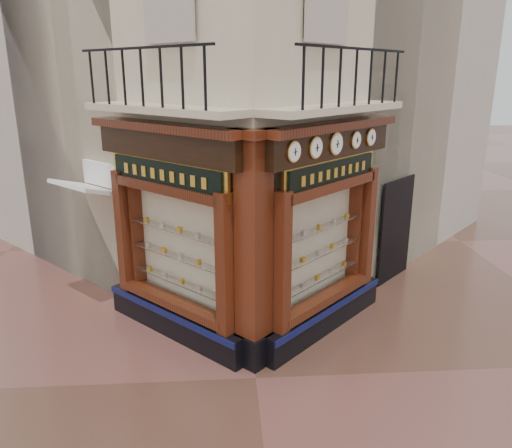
{
  "coord_description": "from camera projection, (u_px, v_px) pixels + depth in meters",
  "views": [
    {
      "loc": [
        -0.48,
        -7.05,
        4.76
      ],
      "look_at": [
        0.14,
        2.0,
        2.03
      ],
      "focal_mm": 35.0,
      "sensor_mm": 36.0,
      "label": 1
    }
  ],
  "objects": [
    {
      "name": "awning",
      "position": [
        97.0,
        302.0,
        10.84
      ],
      "size": [
        1.64,
        1.64,
        0.32
      ],
      "primitive_type": null,
      "rotation": [
        0.28,
        0.0,
        2.36
      ],
      "color": "white",
      "rests_on": "ground"
    },
    {
      "name": "clock_c",
      "position": [
        336.0,
        144.0,
        8.49
      ],
      "size": [
        0.31,
        0.31,
        0.39
      ],
      "rotation": [
        0.0,
        0.0,
        0.79
      ],
      "color": "gold",
      "rests_on": "ground"
    },
    {
      "name": "neighbour_left",
      "position": [
        152.0,
        48.0,
        14.63
      ],
      "size": [
        11.31,
        11.31,
        11.0
      ],
      "primitive_type": "cube",
      "rotation": [
        0.0,
        0.0,
        0.79
      ],
      "color": "beige",
      "rests_on": "ground"
    },
    {
      "name": "shopfront_right",
      "position": [
        326.0,
        232.0,
        9.16
      ],
      "size": [
        2.86,
        2.86,
        3.98
      ],
      "rotation": [
        0.0,
        0.0,
        0.79
      ],
      "color": "black",
      "rests_on": "ground"
    },
    {
      "name": "clock_b",
      "position": [
        316.0,
        148.0,
        8.05
      ],
      "size": [
        0.29,
        0.29,
        0.36
      ],
      "rotation": [
        0.0,
        0.0,
        0.79
      ],
      "color": "gold",
      "rests_on": "ground"
    },
    {
      "name": "signboard_right",
      "position": [
        332.0,
        172.0,
        8.78
      ],
      "size": [
        2.02,
        2.02,
        0.54
      ],
      "rotation": [
        0.0,
        0.0,
        0.79
      ],
      "color": "gold",
      "rests_on": "ground"
    },
    {
      "name": "neighbour_right",
      "position": [
        318.0,
        48.0,
        14.96
      ],
      "size": [
        11.31,
        11.31,
        11.0
      ],
      "primitive_type": "cube",
      "rotation": [
        0.0,
        0.0,
        0.79
      ],
      "color": "beige",
      "rests_on": "ground"
    },
    {
      "name": "clock_e",
      "position": [
        371.0,
        137.0,
        9.36
      ],
      "size": [
        0.27,
        0.27,
        0.33
      ],
      "rotation": [
        0.0,
        0.0,
        0.79
      ],
      "color": "gold",
      "rests_on": "ground"
    },
    {
      "name": "shopfront_left",
      "position": [
        172.0,
        235.0,
        8.97
      ],
      "size": [
        2.86,
        2.86,
        3.98
      ],
      "rotation": [
        0.0,
        0.0,
        2.36
      ],
      "color": "black",
      "rests_on": "ground"
    },
    {
      "name": "ground",
      "position": [
        256.0,
        378.0,
        8.14
      ],
      "size": [
        80.0,
        80.0,
        0.0
      ],
      "primitive_type": "plane",
      "color": "#533327",
      "rests_on": "ground"
    },
    {
      "name": "clock_d",
      "position": [
        356.0,
        140.0,
        8.96
      ],
      "size": [
        0.26,
        0.26,
        0.31
      ],
      "rotation": [
        0.0,
        0.0,
        0.79
      ],
      "color": "gold",
      "rests_on": "ground"
    },
    {
      "name": "corner_pilaster",
      "position": [
        254.0,
        256.0,
        8.05
      ],
      "size": [
        0.85,
        0.85,
        3.98
      ],
      "rotation": [
        0.0,
        0.0,
        0.79
      ],
      "color": "black",
      "rests_on": "ground"
    },
    {
      "name": "signboard_left",
      "position": [
        165.0,
        174.0,
        8.59
      ],
      "size": [
        2.18,
        2.18,
        0.58
      ],
      "rotation": [
        0.0,
        0.0,
        2.36
      ],
      "color": "gold",
      "rests_on": "ground"
    },
    {
      "name": "balcony",
      "position": [
        250.0,
        108.0,
        8.34
      ],
      "size": [
        5.94,
        2.97,
        1.03
      ],
      "color": "beige",
      "rests_on": "ground"
    },
    {
      "name": "main_building",
      "position": [
        239.0,
        21.0,
        12.28
      ],
      "size": [
        11.31,
        11.31,
        12.0
      ],
      "primitive_type": "cube",
      "rotation": [
        0.0,
        0.0,
        0.79
      ],
      "color": "beige",
      "rests_on": "ground"
    },
    {
      "name": "clock_a",
      "position": [
        294.0,
        152.0,
        7.62
      ],
      "size": [
        0.27,
        0.27,
        0.33
      ],
      "rotation": [
        0.0,
        0.0,
        0.79
      ],
      "color": "gold",
      "rests_on": "ground"
    }
  ]
}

